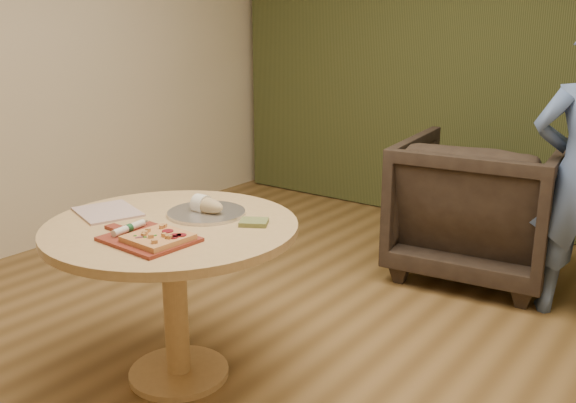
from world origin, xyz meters
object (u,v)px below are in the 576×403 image
at_px(armchair, 479,200).
at_px(serving_tray, 206,213).
at_px(pizza_paddle, 147,239).
at_px(pedestal_table, 173,254).
at_px(flatbread_pizza, 158,237).
at_px(bread_roll, 205,205).
at_px(cutlery_roll, 129,228).

bearing_deg(armchair, serving_tray, 64.59).
bearing_deg(pizza_paddle, pedestal_table, 115.11).
distance_m(flatbread_pizza, serving_tray, 0.42).
relative_size(pedestal_table, bread_roll, 5.76).
relative_size(cutlery_roll, armchair, 0.20).
relative_size(pizza_paddle, bread_roll, 2.35).
xyz_separation_m(flatbread_pizza, serving_tray, (-0.12, 0.40, -0.02)).
height_order(pedestal_table, cutlery_roll, cutlery_roll).
height_order(flatbread_pizza, serving_tray, flatbread_pizza).
bearing_deg(armchair, flatbread_pizza, 70.60).
bearing_deg(pedestal_table, serving_tray, 81.10).
relative_size(pedestal_table, armchair, 1.13).
bearing_deg(cutlery_roll, pizza_paddle, -6.55).
distance_m(flatbread_pizza, armchair, 2.33).
relative_size(flatbread_pizza, armchair, 0.23).
distance_m(pizza_paddle, armchair, 2.34).
relative_size(pedestal_table, flatbread_pizza, 4.80).
distance_m(pedestal_table, cutlery_roll, 0.27).
bearing_deg(serving_tray, pedestal_table, -98.90).
distance_m(cutlery_roll, armchair, 2.37).
bearing_deg(pizza_paddle, cutlery_roll, -177.95).
xyz_separation_m(flatbread_pizza, cutlery_roll, (-0.18, 0.00, 0.00)).
relative_size(pedestal_table, serving_tray, 3.13).
height_order(pedestal_table, flatbread_pizza, flatbread_pizza).
bearing_deg(bread_roll, flatbread_pizza, -72.08).
height_order(cutlery_roll, armchair, armchair).
xyz_separation_m(flatbread_pizza, bread_roll, (-0.13, 0.40, 0.02)).
height_order(pedestal_table, armchair, armchair).
distance_m(cutlery_roll, serving_tray, 0.40).
height_order(pedestal_table, pizza_paddle, pizza_paddle).
xyz_separation_m(pedestal_table, flatbread_pizza, (0.15, -0.21, 0.17)).
bearing_deg(cutlery_roll, bread_roll, 77.32).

